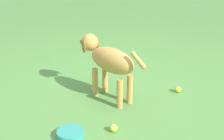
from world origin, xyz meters
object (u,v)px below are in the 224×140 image
tennis_ball_0 (113,128)px  water_bowl (71,134)px  dog (108,60)px  tennis_ball_1 (178,89)px

tennis_ball_0 → water_bowl: size_ratio=0.30×
tennis_ball_0 → dog: bearing=125.6°
dog → tennis_ball_0: 0.72m
dog → tennis_ball_1: dog is taller
dog → tennis_ball_0: dog is taller
tennis_ball_0 → water_bowl: (-0.25, -0.25, -0.00)m
tennis_ball_0 → water_bowl: bearing=-135.1°
dog → tennis_ball_1: (0.56, 0.47, -0.37)m
tennis_ball_0 → tennis_ball_1: (0.21, 0.97, 0.00)m
tennis_ball_1 → water_bowl: size_ratio=0.30×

